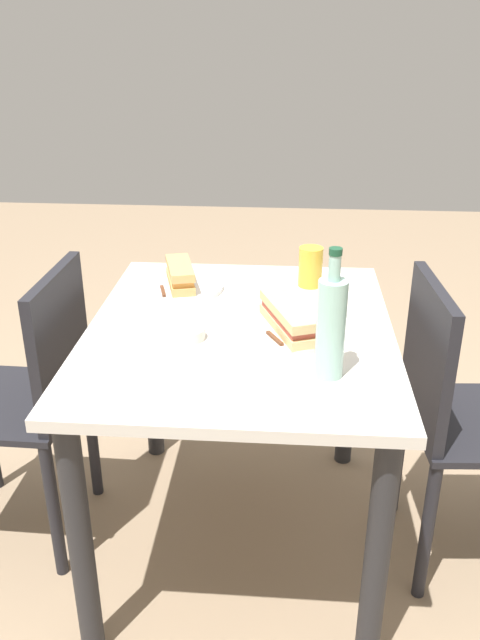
% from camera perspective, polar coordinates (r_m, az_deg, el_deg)
% --- Properties ---
extents(ground_plane, '(8.00, 8.00, 0.00)m').
position_cam_1_polar(ground_plane, '(2.19, 0.00, -18.27)').
color(ground_plane, '#8C755B').
extents(dining_table, '(0.98, 0.82, 0.74)m').
position_cam_1_polar(dining_table, '(1.83, 0.00, -4.10)').
color(dining_table, beige).
rests_on(dining_table, ground).
extents(chair_far, '(0.41, 0.41, 0.87)m').
position_cam_1_polar(chair_far, '(2.02, -17.59, -6.01)').
color(chair_far, black).
rests_on(chair_far, ground).
extents(chair_near, '(0.43, 0.43, 0.87)m').
position_cam_1_polar(chair_near, '(1.94, 18.35, -7.41)').
color(chair_near, black).
rests_on(chair_near, ground).
extents(plate_near, '(0.26, 0.26, 0.01)m').
position_cam_1_polar(plate_near, '(1.73, 4.09, -1.02)').
color(plate_near, silver).
rests_on(plate_near, dining_table).
extents(baguette_sandwich_near, '(0.26, 0.16, 0.07)m').
position_cam_1_polar(baguette_sandwich_near, '(1.71, 4.13, 0.23)').
color(baguette_sandwich_near, '#DBB77A').
rests_on(baguette_sandwich_near, plate_near).
extents(knife_near, '(0.16, 0.10, 0.01)m').
position_cam_1_polar(knife_near, '(1.70, 2.44, -1.10)').
color(knife_near, silver).
rests_on(knife_near, plate_near).
extents(plate_far, '(0.26, 0.26, 0.01)m').
position_cam_1_polar(plate_far, '(2.02, -5.17, 2.85)').
color(plate_far, white).
rests_on(plate_far, dining_table).
extents(baguette_sandwich_far, '(0.21, 0.12, 0.07)m').
position_cam_1_polar(baguette_sandwich_far, '(2.01, -5.22, 3.95)').
color(baguette_sandwich_far, tan).
rests_on(baguette_sandwich_far, plate_far).
extents(knife_far, '(0.18, 0.06, 0.01)m').
position_cam_1_polar(knife_far, '(2.01, -6.81, 2.89)').
color(knife_far, silver).
rests_on(knife_far, plate_far).
extents(water_bottle, '(0.07, 0.07, 0.31)m').
position_cam_1_polar(water_bottle, '(1.49, 7.90, -0.55)').
color(water_bottle, '#99C6B7').
rests_on(water_bottle, dining_table).
extents(beer_glass, '(0.07, 0.07, 0.12)m').
position_cam_1_polar(beer_glass, '(2.04, 6.15, 4.62)').
color(beer_glass, gold).
rests_on(beer_glass, dining_table).
extents(olive_bowl, '(0.10, 0.10, 0.03)m').
position_cam_1_polar(olive_bowl, '(1.71, -4.65, -1.15)').
color(olive_bowl, silver).
rests_on(olive_bowl, dining_table).
extents(paper_napkin, '(0.17, 0.17, 0.00)m').
position_cam_1_polar(paper_napkin, '(1.55, -9.39, -4.90)').
color(paper_napkin, white).
rests_on(paper_napkin, dining_table).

